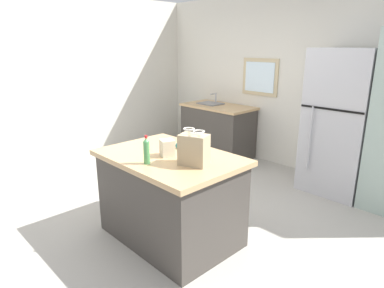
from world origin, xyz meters
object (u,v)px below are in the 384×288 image
at_px(refrigerator, 341,123).
at_px(bottle, 147,151).
at_px(small_box, 167,148).
at_px(shopping_bag, 194,149).
at_px(kitchen_island, 170,197).
at_px(ear_defenders, 184,145).

relative_size(refrigerator, bottle, 7.15).
distance_m(small_box, bottle, 0.28).
distance_m(refrigerator, bottle, 2.73).
distance_m(shopping_bag, bottle, 0.42).
distance_m(kitchen_island, refrigerator, 2.49).
distance_m(refrigerator, ear_defenders, 2.21).
distance_m(bottle, ear_defenders, 0.59).
xyz_separation_m(refrigerator, ear_defenders, (-0.73, -2.09, -0.02)).
distance_m(kitchen_island, small_box, 0.52).
bearing_deg(refrigerator, small_box, -104.88).
bearing_deg(refrigerator, ear_defenders, -109.15).
relative_size(kitchen_island, refrigerator, 0.74).
distance_m(refrigerator, small_box, 2.47).
bearing_deg(small_box, ear_defenders, 106.93).
distance_m(refrigerator, shopping_bag, 2.40).
xyz_separation_m(refrigerator, small_box, (-0.64, -2.39, 0.03)).
bearing_deg(small_box, refrigerator, 75.12).
bearing_deg(small_box, bottle, -81.12).
relative_size(shopping_bag, small_box, 2.02).
xyz_separation_m(shopping_bag, small_box, (-0.35, -0.01, -0.06)).
bearing_deg(bottle, ear_defenders, 103.18).
xyz_separation_m(refrigerator, shopping_bag, (-0.29, -2.38, 0.09)).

